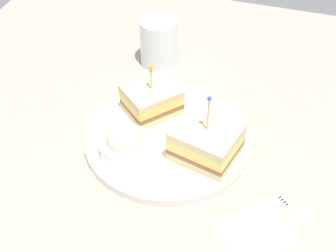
{
  "coord_description": "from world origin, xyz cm",
  "views": [
    {
      "loc": [
        16.82,
        -53.27,
        54.84
      ],
      "look_at": [
        0.0,
        0.0,
        3.37
      ],
      "focal_mm": 51.37,
      "sensor_mm": 36.0,
      "label": 1
    }
  ],
  "objects_px": {
    "drink_glass": "(159,43)",
    "coleslaw_bowl": "(125,143)",
    "sandwich_half_back": "(206,142)",
    "knife": "(283,229)",
    "napkin": "(255,233)",
    "plate": "(168,138)",
    "fork": "(267,210)",
    "sandwich_half_front": "(152,100)"
  },
  "relations": [
    {
      "from": "drink_glass",
      "to": "napkin",
      "type": "height_order",
      "value": "drink_glass"
    },
    {
      "from": "sandwich_half_front",
      "to": "knife",
      "type": "height_order",
      "value": "sandwich_half_front"
    },
    {
      "from": "sandwich_half_back",
      "to": "drink_glass",
      "type": "height_order",
      "value": "sandwich_half_back"
    },
    {
      "from": "sandwich_half_front",
      "to": "drink_glass",
      "type": "bearing_deg",
      "value": 104.09
    },
    {
      "from": "sandwich_half_front",
      "to": "knife",
      "type": "relative_size",
      "value": 0.99
    },
    {
      "from": "drink_glass",
      "to": "coleslaw_bowl",
      "type": "bearing_deg",
      "value": -82.74
    },
    {
      "from": "fork",
      "to": "sandwich_half_back",
      "type": "bearing_deg",
      "value": 147.82
    },
    {
      "from": "napkin",
      "to": "knife",
      "type": "xyz_separation_m",
      "value": [
        0.04,
        0.02,
        0.0
      ]
    },
    {
      "from": "plate",
      "to": "knife",
      "type": "height_order",
      "value": "plate"
    },
    {
      "from": "coleslaw_bowl",
      "to": "knife",
      "type": "xyz_separation_m",
      "value": [
        0.25,
        -0.06,
        -0.03
      ]
    },
    {
      "from": "drink_glass",
      "to": "napkin",
      "type": "distance_m",
      "value": 0.43
    },
    {
      "from": "plate",
      "to": "sandwich_half_front",
      "type": "xyz_separation_m",
      "value": [
        -0.04,
        0.05,
        0.03
      ]
    },
    {
      "from": "sandwich_half_back",
      "to": "knife",
      "type": "height_order",
      "value": "sandwich_half_back"
    },
    {
      "from": "napkin",
      "to": "knife",
      "type": "distance_m",
      "value": 0.04
    },
    {
      "from": "sandwich_half_front",
      "to": "knife",
      "type": "distance_m",
      "value": 0.3
    },
    {
      "from": "sandwich_half_back",
      "to": "drink_glass",
      "type": "relative_size",
      "value": 1.25
    },
    {
      "from": "plate",
      "to": "sandwich_half_back",
      "type": "xyz_separation_m",
      "value": [
        0.07,
        -0.02,
        0.03
      ]
    },
    {
      "from": "fork",
      "to": "knife",
      "type": "bearing_deg",
      "value": -45.0
    },
    {
      "from": "sandwich_half_back",
      "to": "knife",
      "type": "xyz_separation_m",
      "value": [
        0.13,
        -0.09,
        -0.04
      ]
    },
    {
      "from": "fork",
      "to": "plate",
      "type": "bearing_deg",
      "value": 152.47
    },
    {
      "from": "plate",
      "to": "fork",
      "type": "xyz_separation_m",
      "value": [
        0.18,
        -0.09,
        -0.01
      ]
    },
    {
      "from": "sandwich_half_front",
      "to": "coleslaw_bowl",
      "type": "xyz_separation_m",
      "value": [
        -0.01,
        -0.11,
        -0.0
      ]
    },
    {
      "from": "napkin",
      "to": "fork",
      "type": "height_order",
      "value": "fork"
    },
    {
      "from": "drink_glass",
      "to": "knife",
      "type": "bearing_deg",
      "value": -48.74
    },
    {
      "from": "napkin",
      "to": "fork",
      "type": "xyz_separation_m",
      "value": [
        0.01,
        0.04,
        0.0
      ]
    },
    {
      "from": "sandwich_half_back",
      "to": "drink_glass",
      "type": "xyz_separation_m",
      "value": [
        -0.15,
        0.23,
        0.0
      ]
    },
    {
      "from": "drink_glass",
      "to": "knife",
      "type": "xyz_separation_m",
      "value": [
        0.29,
        -0.33,
        -0.04
      ]
    },
    {
      "from": "sandwich_half_front",
      "to": "drink_glass",
      "type": "distance_m",
      "value": 0.16
    },
    {
      "from": "plate",
      "to": "sandwich_half_back",
      "type": "bearing_deg",
      "value": -19.26
    },
    {
      "from": "napkin",
      "to": "coleslaw_bowl",
      "type": "bearing_deg",
      "value": 160.65
    },
    {
      "from": "coleslaw_bowl",
      "to": "plate",
      "type": "bearing_deg",
      "value": 49.27
    },
    {
      "from": "plate",
      "to": "knife",
      "type": "distance_m",
      "value": 0.23
    },
    {
      "from": "coleslaw_bowl",
      "to": "drink_glass",
      "type": "xyz_separation_m",
      "value": [
        -0.03,
        0.27,
        0.01
      ]
    },
    {
      "from": "plate",
      "to": "napkin",
      "type": "bearing_deg",
      "value": -38.8
    },
    {
      "from": "coleslaw_bowl",
      "to": "drink_glass",
      "type": "distance_m",
      "value": 0.27
    },
    {
      "from": "sandwich_half_front",
      "to": "sandwich_half_back",
      "type": "bearing_deg",
      "value": -32.94
    },
    {
      "from": "coleslaw_bowl",
      "to": "fork",
      "type": "height_order",
      "value": "coleslaw_bowl"
    },
    {
      "from": "sandwich_half_back",
      "to": "coleslaw_bowl",
      "type": "bearing_deg",
      "value": -163.78
    },
    {
      "from": "sandwich_half_front",
      "to": "coleslaw_bowl",
      "type": "relative_size",
      "value": 1.38
    },
    {
      "from": "knife",
      "to": "napkin",
      "type": "bearing_deg",
      "value": -155.1
    },
    {
      "from": "napkin",
      "to": "knife",
      "type": "relative_size",
      "value": 0.82
    },
    {
      "from": "sandwich_half_back",
      "to": "knife",
      "type": "bearing_deg",
      "value": -35.03
    }
  ]
}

